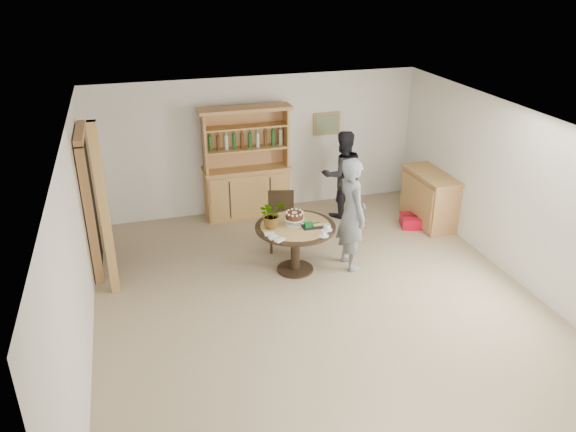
% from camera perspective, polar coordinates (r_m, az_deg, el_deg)
% --- Properties ---
extents(ground, '(7.00, 7.00, 0.00)m').
position_cam_1_polar(ground, '(7.84, 3.35, -9.08)').
color(ground, tan).
rests_on(ground, ground).
extents(room_shell, '(6.04, 7.04, 2.52)m').
position_cam_1_polar(room_shell, '(7.03, 3.70, 2.82)').
color(room_shell, white).
rests_on(room_shell, ground).
extents(doorway, '(0.13, 1.10, 2.18)m').
position_cam_1_polar(doorway, '(8.76, -19.54, 1.46)').
color(doorway, black).
rests_on(doorway, ground).
extents(pine_post, '(0.12, 0.12, 2.50)m').
position_cam_1_polar(pine_post, '(7.95, -18.15, 0.43)').
color(pine_post, tan).
rests_on(pine_post, ground).
extents(hutch, '(1.62, 0.54, 2.04)m').
position_cam_1_polar(hutch, '(10.23, -4.22, 3.67)').
color(hutch, tan).
rests_on(hutch, ground).
extents(sideboard, '(0.54, 1.26, 0.94)m').
position_cam_1_polar(sideboard, '(10.29, 14.15, 1.78)').
color(sideboard, tan).
rests_on(sideboard, ground).
extents(dining_table, '(1.20, 1.20, 0.76)m').
position_cam_1_polar(dining_table, '(8.37, 0.75, -1.91)').
color(dining_table, black).
rests_on(dining_table, ground).
extents(dining_chair, '(0.50, 0.50, 0.95)m').
position_cam_1_polar(dining_chair, '(9.12, -0.68, -0.05)').
color(dining_chair, black).
rests_on(dining_chair, ground).
extents(birthday_cake, '(0.30, 0.30, 0.20)m').
position_cam_1_polar(birthday_cake, '(8.29, 0.66, -0.04)').
color(birthday_cake, white).
rests_on(birthday_cake, dining_table).
extents(flower_vase, '(0.47, 0.44, 0.42)m').
position_cam_1_polar(flower_vase, '(8.17, -1.68, 0.22)').
color(flower_vase, '#3F7233').
rests_on(flower_vase, dining_table).
extents(gift_tray, '(0.30, 0.20, 0.08)m').
position_cam_1_polar(gift_tray, '(8.24, 2.44, -0.97)').
color(gift_tray, black).
rests_on(gift_tray, dining_table).
extents(coffee_cup_a, '(0.15, 0.15, 0.09)m').
position_cam_1_polar(coffee_cup_a, '(8.16, 4.02, -1.18)').
color(coffee_cup_a, white).
rests_on(coffee_cup_a, dining_table).
extents(coffee_cup_b, '(0.15, 0.15, 0.08)m').
position_cam_1_polar(coffee_cup_b, '(7.98, 3.63, -1.82)').
color(coffee_cup_b, white).
rests_on(coffee_cup_b, dining_table).
extents(napkins, '(0.24, 0.33, 0.03)m').
position_cam_1_polar(napkins, '(7.92, -1.41, -2.16)').
color(napkins, white).
rests_on(napkins, dining_table).
extents(teen_boy, '(0.45, 0.66, 1.76)m').
position_cam_1_polar(teen_boy, '(8.43, 6.49, 0.22)').
color(teen_boy, slate).
rests_on(teen_boy, ground).
extents(adult_person, '(0.81, 0.65, 1.61)m').
position_cam_1_polar(adult_person, '(10.20, 5.53, 4.24)').
color(adult_person, black).
rests_on(adult_person, ground).
extents(red_suitcase, '(0.69, 0.55, 0.21)m').
position_cam_1_polar(red_suitcase, '(10.25, 13.05, -0.49)').
color(red_suitcase, red).
rests_on(red_suitcase, ground).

